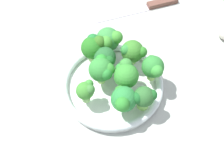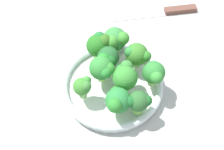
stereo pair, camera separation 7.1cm
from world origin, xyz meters
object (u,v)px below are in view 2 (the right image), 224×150
object	(u,v)px
bowl	(112,86)
broccoli_floret_1	(137,55)
broccoli_floret_4	(99,45)
broccoli_floret_6	(125,76)
broccoli_floret_0	(138,102)
knife	(165,12)
broccoli_floret_7	(108,58)
broccoli_floret_9	(116,40)
broccoli_floret_5	(154,73)
broccoli_floret_2	(103,68)
broccoli_floret_8	(83,87)
broccoli_floret_3	(117,101)

from	to	relation	value
bowl	broccoli_floret_1	world-z (taller)	broccoli_floret_1
broccoli_floret_4	broccoli_floret_6	xyz separation A→B (cm)	(-5.33, 9.85, -0.19)
broccoli_floret_0	broccoli_floret_6	world-z (taller)	broccoli_floret_6
broccoli_floret_1	knife	xyz separation A→B (cm)	(-11.73, -20.86, -6.50)
broccoli_floret_7	knife	xyz separation A→B (cm)	(-18.86, -21.27, -6.50)
bowl	broccoli_floret_9	world-z (taller)	broccoli_floret_9
broccoli_floret_7	knife	world-z (taller)	broccoli_floret_7
broccoli_floret_0	broccoli_floret_4	world-z (taller)	broccoli_floret_4
broccoli_floret_5	knife	distance (cm)	29.09
broccoli_floret_0	broccoli_floret_4	xyz separation A→B (cm)	(7.59, -16.35, 0.85)
broccoli_floret_7	broccoli_floret_1	bearing A→B (deg)	-176.70
broccoli_floret_1	broccoli_floret_2	size ratio (longest dim) A/B	0.91
broccoli_floret_6	broccoli_floret_8	size ratio (longest dim) A/B	1.25
broccoli_floret_0	broccoli_floret_6	bearing A→B (deg)	-70.86
broccoli_floret_0	broccoli_floret_3	world-z (taller)	broccoli_floret_3
broccoli_floret_1	broccoli_floret_0	bearing A→B (deg)	83.96
broccoli_floret_1	broccoli_floret_3	distance (cm)	13.75
bowl	broccoli_floret_4	distance (cm)	10.56
broccoli_floret_0	broccoli_floret_8	size ratio (longest dim) A/B	1.07
broccoli_floret_4	broccoli_floret_6	distance (cm)	11.20
broccoli_floret_0	broccoli_floret_1	xyz separation A→B (cm)	(-1.37, -12.93, 0.16)
broccoli_floret_6	broccoli_floret_7	xyz separation A→B (cm)	(3.50, -6.02, -0.50)
broccoli_floret_5	broccoli_floret_7	distance (cm)	11.71
broccoli_floret_3	knife	bearing A→B (deg)	-117.92
broccoli_floret_2	broccoli_floret_3	bearing A→B (deg)	106.86
broccoli_floret_3	broccoli_floret_5	bearing A→B (deg)	-144.79
broccoli_floret_4	knife	world-z (taller)	broccoli_floret_4
broccoli_floret_1	knife	distance (cm)	24.80
broccoli_floret_3	broccoli_floret_6	size ratio (longest dim) A/B	0.95
broccoli_floret_8	broccoli_floret_9	size ratio (longest dim) A/B	0.80
bowl	broccoli_floret_3	distance (cm)	9.49
broccoli_floret_6	knife	distance (cm)	32.09
broccoli_floret_3	broccoli_floret_0	bearing A→B (deg)	173.57
broccoli_floret_3	broccoli_floret_7	distance (cm)	12.07
bowl	knife	distance (cm)	31.42
broccoli_floret_1	broccoli_floret_5	size ratio (longest dim) A/B	0.95
broccoli_floret_8	knife	size ratio (longest dim) A/B	0.22
broccoli_floret_7	broccoli_floret_8	bearing A→B (deg)	50.71
broccoli_floret_2	broccoli_floret_9	bearing A→B (deg)	-114.52
broccoli_floret_1	broccoli_floret_6	bearing A→B (deg)	60.61
broccoli_floret_3	broccoli_floret_6	bearing A→B (deg)	-110.87
broccoli_floret_5	broccoli_floret_6	world-z (taller)	broccoli_floret_6
broccoli_floret_0	broccoli_floret_6	distance (cm)	6.91
broccoli_floret_3	broccoli_floret_9	bearing A→B (deg)	-94.13
broccoli_floret_4	broccoli_floret_9	size ratio (longest dim) A/B	1.03
broccoli_floret_4	broccoli_floret_5	bearing A→B (deg)	141.95
broccoli_floret_3	knife	size ratio (longest dim) A/B	0.26
broccoli_floret_0	broccoli_floret_1	distance (cm)	13.00
broccoli_floret_2	bowl	bearing A→B (deg)	154.21
broccoli_floret_2	broccoli_floret_9	world-z (taller)	same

